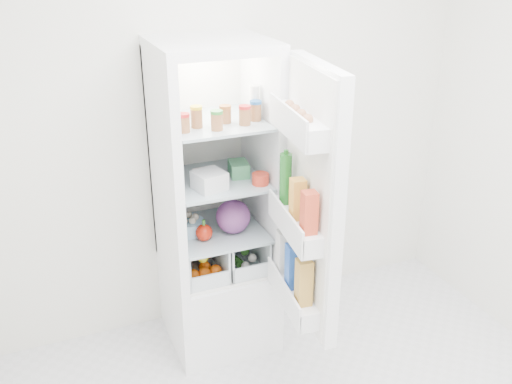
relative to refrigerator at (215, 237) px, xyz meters
name	(u,v)px	position (x,y,z in m)	size (l,w,h in m)	color
room_walls	(376,149)	(0.20, -1.25, 0.93)	(3.02, 3.02, 2.61)	silver
refrigerator	(215,237)	(0.00, 0.00, 0.00)	(0.60, 0.60, 1.80)	white
shelf_low	(218,230)	(0.00, -0.06, 0.07)	(0.49, 0.53, 0.01)	#A0B3BB
shelf_mid	(216,180)	(0.00, -0.06, 0.38)	(0.49, 0.53, 0.01)	#A0B3BB
shelf_top	(214,122)	(0.00, -0.06, 0.71)	(0.49, 0.53, 0.01)	#A0B3BB
crisper_left	(198,254)	(-0.12, -0.06, -0.06)	(0.23, 0.46, 0.22)	silver
crisper_right	(238,246)	(0.12, -0.06, -0.06)	(0.23, 0.46, 0.22)	silver
condiment_jars	(221,118)	(0.00, -0.17, 0.76)	(0.46, 0.16, 0.08)	#B21919
squeeze_bottle	(254,102)	(0.21, -0.09, 0.81)	(0.05, 0.05, 0.17)	white
tub_white	(209,180)	(-0.08, -0.19, 0.44)	(0.15, 0.15, 0.10)	silver
tub_cream	(208,177)	(-0.06, -0.12, 0.43)	(0.13, 0.13, 0.08)	beige
tin_red	(260,179)	(0.19, -0.23, 0.42)	(0.09, 0.09, 0.06)	red
tub_green	(239,169)	(0.13, -0.07, 0.43)	(0.10, 0.14, 0.08)	#3A8051
red_cabbage	(233,217)	(0.07, -0.13, 0.18)	(0.19, 0.19, 0.19)	#4E1A47
bell_pepper	(204,233)	(-0.11, -0.16, 0.13)	(0.09, 0.09, 0.09)	#B91F0B
mushroom_bowl	(189,227)	(-0.16, -0.05, 0.12)	(0.17, 0.17, 0.08)	#99C6E4
citrus_pile	(200,260)	(-0.12, -0.09, -0.08)	(0.20, 0.31, 0.16)	#E25A0B
veg_pile	(239,253)	(0.13, -0.06, -0.10)	(0.16, 0.30, 0.10)	#21511B
fridge_door	(307,206)	(0.27, -0.64, 0.43)	(0.23, 0.60, 1.30)	white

